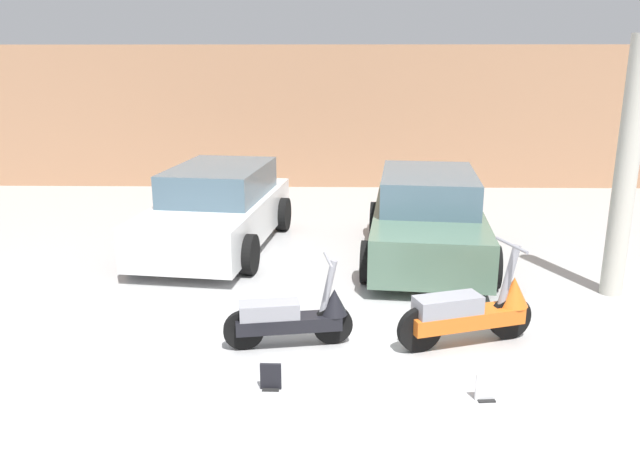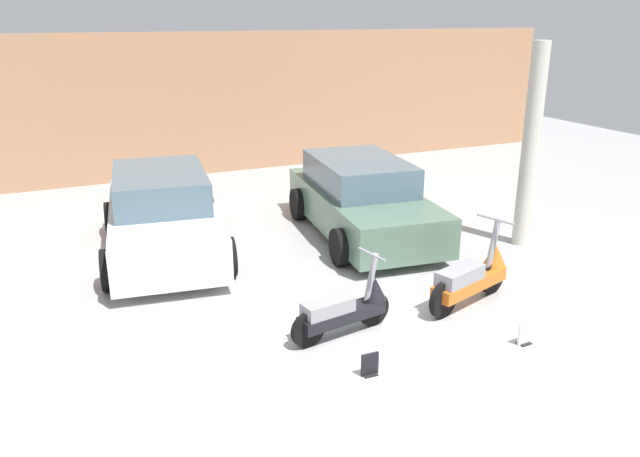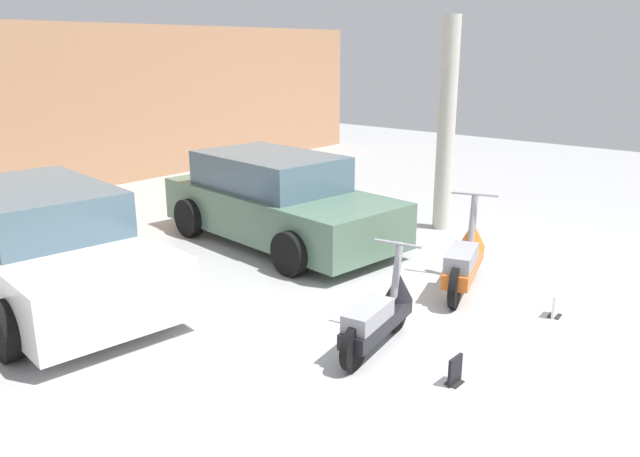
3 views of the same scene
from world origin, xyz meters
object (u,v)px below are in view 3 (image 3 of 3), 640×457
placard_near_left_scooter (455,372)px  placard_near_right_scooter (556,307)px  scooter_front_left (380,313)px  car_rear_center (278,201)px  scooter_front_right (465,258)px  support_column_side (446,126)px  car_rear_left (45,247)px

placard_near_left_scooter → placard_near_right_scooter: size_ratio=1.00×
scooter_front_left → car_rear_center: 3.72m
scooter_front_right → placard_near_right_scooter: 1.21m
placard_near_left_scooter → placard_near_right_scooter: same height
scooter_front_left → placard_near_right_scooter: scooter_front_left is taller
placard_near_right_scooter → support_column_side: (2.30, 2.72, 1.55)m
car_rear_left → placard_near_right_scooter: (3.30, -4.77, -0.52)m
support_column_side → scooter_front_right: bearing=-144.7°
placard_near_right_scooter → support_column_side: 3.88m
car_rear_left → support_column_side: 6.05m
car_rear_left → placard_near_right_scooter: 5.83m
placard_near_left_scooter → support_column_side: (4.29, 2.56, 1.55)m
car_rear_center → placard_near_right_scooter: 4.30m
placard_near_left_scooter → support_column_side: support_column_side is taller
scooter_front_right → placard_near_left_scooter: scooter_front_right is taller
placard_near_left_scooter → placard_near_right_scooter: bearing=-4.5°
scooter_front_right → car_rear_center: (-0.05, 3.10, 0.24)m
scooter_front_right → car_rear_left: (-3.41, 3.61, 0.24)m
car_rear_left → car_rear_center: bearing=88.8°
car_rear_center → placard_near_right_scooter: bearing=5.7°
scooter_front_left → placard_near_left_scooter: scooter_front_left is taller
scooter_front_left → support_column_side: 4.63m
car_rear_center → support_column_side: (2.24, -1.55, 1.03)m
placard_near_right_scooter → scooter_front_left: bearing=149.4°
scooter_front_left → placard_near_right_scooter: bearing=-40.1°
scooter_front_right → placard_near_right_scooter: bearing=-113.2°
car_rear_left → support_column_side: size_ratio=1.22×
car_rear_left → placard_near_right_scooter: size_ratio=15.66×
scooter_front_right → support_column_side: 2.97m
scooter_front_left → car_rear_center: bearing=49.9°
car_rear_center → placard_near_left_scooter: car_rear_center is taller
scooter_front_right → placard_near_left_scooter: 2.35m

